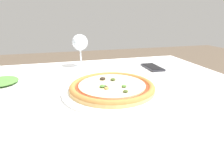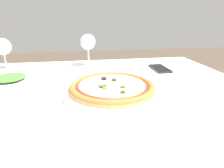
{
  "view_description": "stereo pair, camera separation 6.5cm",
  "coord_description": "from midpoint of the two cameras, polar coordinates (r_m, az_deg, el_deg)",
  "views": [
    {
      "loc": [
        -0.1,
        -0.59,
        1.0
      ],
      "look_at": [
        0.06,
        0.0,
        0.78
      ],
      "focal_mm": 30.0,
      "sensor_mm": 36.0,
      "label": 1
    },
    {
      "loc": [
        -0.04,
        -0.61,
        1.0
      ],
      "look_at": [
        0.06,
        0.0,
        0.78
      ],
      "focal_mm": 30.0,
      "sensor_mm": 36.0,
      "label": 2
    }
  ],
  "objects": [
    {
      "name": "cell_phone",
      "position": [
        0.98,
        10.34,
        5.04
      ],
      "size": [
        0.07,
        0.14,
        0.01
      ],
      "color": "#232328",
      "rests_on": "dining_table"
    },
    {
      "name": "pizza_plate",
      "position": [
        0.66,
        -2.85,
        -1.14
      ],
      "size": [
        0.35,
        0.35,
        0.04
      ],
      "color": "white",
      "rests_on": "dining_table"
    },
    {
      "name": "dining_table",
      "position": [
        0.69,
        -7.92,
        -9.82
      ],
      "size": [
        1.24,
        1.02,
        0.75
      ],
      "color": "brown",
      "rests_on": "ground_plane"
    },
    {
      "name": "side_plate",
      "position": [
        0.85,
        -32.64,
        0.09
      ],
      "size": [
        0.22,
        0.22,
        0.03
      ],
      "color": "white",
      "rests_on": "dining_table"
    },
    {
      "name": "wine_glass_far_left",
      "position": [
        0.99,
        -11.72,
        12.0
      ],
      "size": [
        0.08,
        0.08,
        0.17
      ],
      "color": "silver",
      "rests_on": "dining_table"
    }
  ]
}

